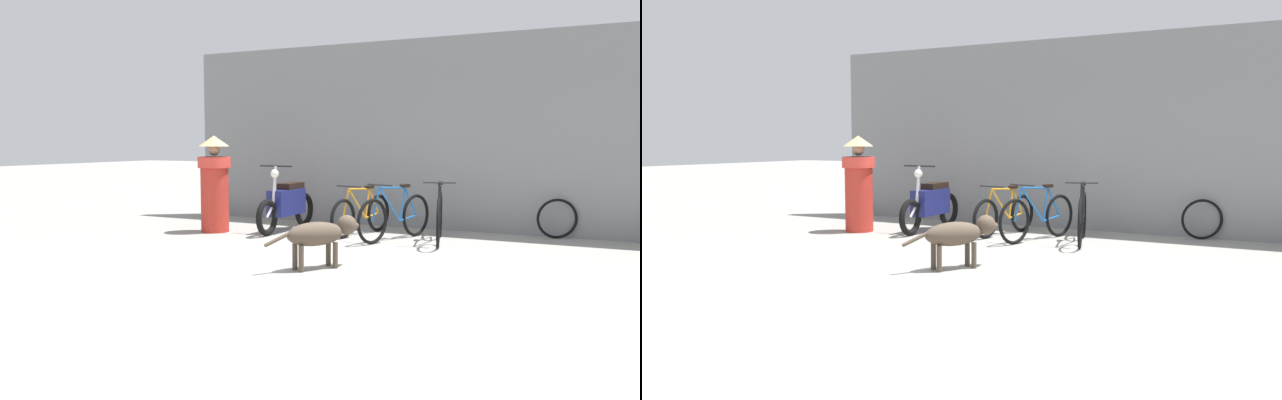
# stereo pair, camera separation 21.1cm
# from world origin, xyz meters

# --- Properties ---
(ground_plane) EXTENTS (60.00, 60.00, 0.00)m
(ground_plane) POSITION_xyz_m (0.00, 0.00, 0.00)
(ground_plane) COLOR gray
(shop_wall_back) EXTENTS (9.13, 0.20, 3.23)m
(shop_wall_back) POSITION_xyz_m (0.00, 3.56, 1.61)
(shop_wall_back) COLOR slate
(shop_wall_back) RESTS_ON ground
(bicycle_0) EXTENTS (0.49, 1.59, 0.81)m
(bicycle_0) POSITION_xyz_m (-0.62, 2.31, 0.33)
(bicycle_0) COLOR black
(bicycle_0) RESTS_ON ground
(bicycle_1) EXTENTS (0.62, 1.67, 0.87)m
(bicycle_1) POSITION_xyz_m (0.04, 2.06, 0.36)
(bicycle_1) COLOR black
(bicycle_1) RESTS_ON ground
(bicycle_2) EXTENTS (0.55, 1.71, 0.93)m
(bicycle_2) POSITION_xyz_m (0.70, 2.16, 0.38)
(bicycle_2) COLOR black
(bicycle_2) RESTS_ON ground
(motorcycle) EXTENTS (0.58, 1.86, 1.11)m
(motorcycle) POSITION_xyz_m (-1.92, 2.17, 0.45)
(motorcycle) COLOR black
(motorcycle) RESTS_ON ground
(stray_dog) EXTENTS (0.79, 1.09, 0.62)m
(stray_dog) POSITION_xyz_m (-0.01, -0.33, 0.42)
(stray_dog) COLOR #4C3F33
(stray_dog) RESTS_ON ground
(person_in_robes) EXTENTS (0.74, 0.74, 1.59)m
(person_in_robes) POSITION_xyz_m (-2.93, 1.54, 0.82)
(person_in_robes) COLOR #B72D23
(person_in_robes) RESTS_ON ground
(spare_tire_left) EXTENTS (0.59, 0.27, 0.62)m
(spare_tire_left) POSITION_xyz_m (2.22, 3.32, 0.31)
(spare_tire_left) COLOR black
(spare_tire_left) RESTS_ON ground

